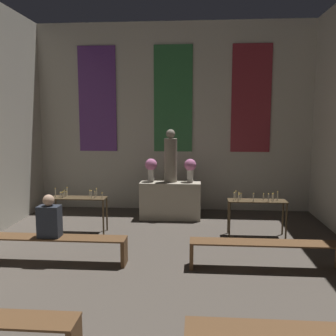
{
  "coord_description": "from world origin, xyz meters",
  "views": [
    {
      "loc": [
        0.62,
        0.96,
        2.4
      ],
      "look_at": [
        0.0,
        8.99,
        1.33
      ],
      "focal_mm": 40.0,
      "sensor_mm": 36.0,
      "label": 1
    }
  ],
  "objects": [
    {
      "name": "wall_back",
      "position": [
        0.0,
        10.76,
        2.44
      ],
      "size": [
        7.31,
        0.16,
        4.83
      ],
      "color": "beige",
      "rests_on": "ground_plane"
    },
    {
      "name": "altar",
      "position": [
        0.0,
        9.79,
        0.44
      ],
      "size": [
        1.44,
        0.62,
        0.89
      ],
      "color": "#ADA38E",
      "rests_on": "ground_plane"
    },
    {
      "name": "statue",
      "position": [
        0.0,
        9.79,
        1.47
      ],
      "size": [
        0.31,
        0.31,
        1.25
      ],
      "color": "gray",
      "rests_on": "altar"
    },
    {
      "name": "flower_vase_left",
      "position": [
        -0.47,
        9.79,
        1.24
      ],
      "size": [
        0.29,
        0.29,
        0.56
      ],
      "color": "beige",
      "rests_on": "altar"
    },
    {
      "name": "flower_vase_right",
      "position": [
        0.47,
        9.79,
        1.24
      ],
      "size": [
        0.29,
        0.29,
        0.56
      ],
      "color": "beige",
      "rests_on": "altar"
    },
    {
      "name": "candle_rack_left",
      "position": [
        -1.85,
        8.5,
        0.64
      ],
      "size": [
        1.18,
        0.37,
        0.95
      ],
      "color": "#473823",
      "rests_on": "ground_plane"
    },
    {
      "name": "candle_rack_right",
      "position": [
        1.85,
        8.5,
        0.64
      ],
      "size": [
        1.18,
        0.37,
        0.94
      ],
      "color": "#473823",
      "rests_on": "ground_plane"
    },
    {
      "name": "pew_back_left",
      "position": [
        -1.73,
        6.8,
        0.34
      ],
      "size": [
        2.4,
        0.36,
        0.45
      ],
      "color": "brown",
      "rests_on": "ground_plane"
    },
    {
      "name": "pew_back_right",
      "position": [
        1.73,
        6.8,
        0.34
      ],
      "size": [
        2.4,
        0.36,
        0.45
      ],
      "color": "brown",
      "rests_on": "ground_plane"
    },
    {
      "name": "person_seated",
      "position": [
        -1.8,
        6.8,
        0.76
      ],
      "size": [
        0.36,
        0.24,
        0.71
      ],
      "color": "#282D38",
      "rests_on": "pew_back_left"
    }
  ]
}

